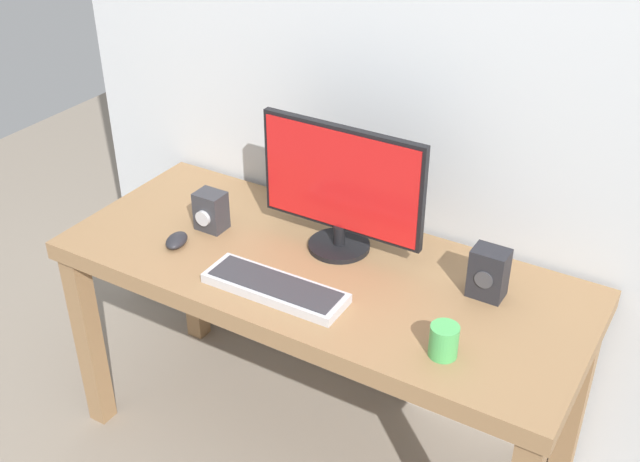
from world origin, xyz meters
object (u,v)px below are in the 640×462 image
coffee_mug (444,341)px  monitor (342,187)px  speaker_right (489,273)px  keyboard_primary (275,288)px  audio_controller (211,211)px  mouse (177,240)px  desk (320,291)px

coffee_mug → monitor: bearing=146.6°
monitor → speaker_right: bearing=-1.3°
keyboard_primary → coffee_mug: 0.51m
speaker_right → audio_controller: (-0.88, -0.10, -0.01)m
keyboard_primary → audio_controller: bearing=153.0°
keyboard_primary → speaker_right: size_ratio=2.85×
mouse → coffee_mug: (0.91, -0.06, 0.03)m
audio_controller → mouse: bearing=-103.2°
monitor → audio_controller: monitor is taller
monitor → audio_controller: bearing=-164.1°
desk → speaker_right: size_ratio=10.79×
desk → mouse: mouse is taller
mouse → speaker_right: speaker_right is taller
desk → speaker_right: bearing=13.3°
keyboard_primary → coffee_mug: coffee_mug is taller
monitor → mouse: bearing=-150.2°
speaker_right → coffee_mug: 0.30m
speaker_right → coffee_mug: speaker_right is taller
audio_controller → monitor: bearing=15.9°
desk → coffee_mug: size_ratio=17.86×
speaker_right → coffee_mug: bearing=-90.4°
monitor → coffee_mug: monitor is taller
audio_controller → coffee_mug: audio_controller is taller
desk → keyboard_primary: size_ratio=3.78×
coffee_mug → audio_controller: bearing=167.5°
keyboard_primary → coffee_mug: bearing=-0.8°
audio_controller → coffee_mug: 0.90m
mouse → audio_controller: audio_controller is taller
desk → audio_controller: size_ratio=12.58×
mouse → coffee_mug: bearing=-20.3°
desk → speaker_right: 0.51m
monitor → coffee_mug: size_ratio=5.90×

